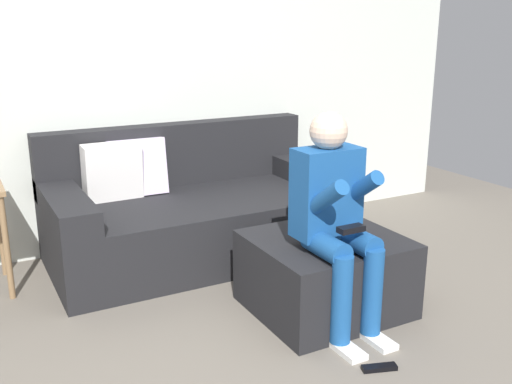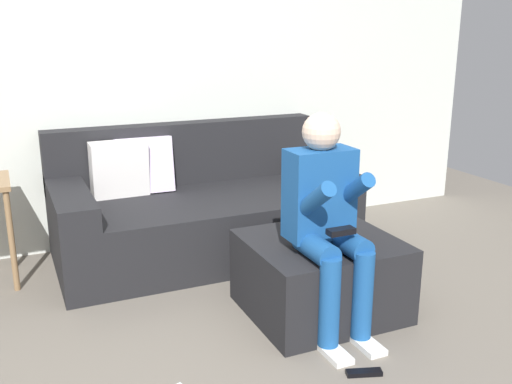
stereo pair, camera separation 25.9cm
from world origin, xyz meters
TOP-DOWN VIEW (x-y plane):
  - wall_back at (0.00, 2.31)m, footprint 5.61×0.10m
  - couch_sectional at (0.20, 1.84)m, footprint 2.00×0.98m
  - ottoman at (0.53, 0.71)m, footprint 0.80×0.73m
  - person_seated at (0.46, 0.53)m, footprint 0.35×0.56m
  - remote_near_ottoman at (0.40, 0.07)m, footprint 0.17×0.10m

SIDE VIEW (x-z plane):
  - remote_near_ottoman at x=0.40m, z-range 0.00..0.02m
  - ottoman at x=0.53m, z-range 0.00..0.43m
  - couch_sectional at x=0.20m, z-range -0.14..0.75m
  - person_seated at x=0.46m, z-range 0.07..1.21m
  - wall_back at x=0.00m, z-range 0.00..2.72m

